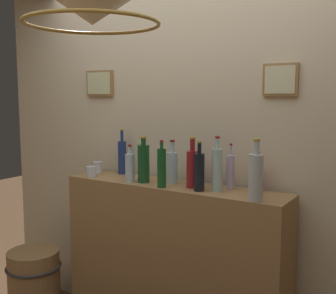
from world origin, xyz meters
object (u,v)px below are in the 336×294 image
at_px(liquor_bottle_whiskey, 122,157).
at_px(wooden_barrel, 34,285).
at_px(liquor_bottle_vodka, 256,176).
at_px(liquor_bottle_rum, 130,167).
at_px(liquor_bottle_gin, 192,168).
at_px(liquor_bottle_rye, 230,171).
at_px(liquor_bottle_brandy, 199,171).
at_px(liquor_bottle_vermouth, 195,170).
at_px(glass_tumbler_highball, 91,172).
at_px(liquor_bottle_mezcal, 217,169).
at_px(glass_tumbler_rocks, 97,167).
at_px(pendant_lamp, 92,3).
at_px(liquor_bottle_tequila, 172,166).
at_px(liquor_bottle_sherry, 258,177).
at_px(liquor_bottle_port, 162,167).
at_px(liquor_bottle_scotch, 144,163).

relative_size(liquor_bottle_whiskey, wooden_barrel, 0.61).
bearing_deg(liquor_bottle_vodka, liquor_bottle_rum, 177.73).
xyz_separation_m(liquor_bottle_rum, liquor_bottle_gin, (0.43, 0.07, 0.03)).
relative_size(liquor_bottle_rye, wooden_barrel, 0.52).
distance_m(liquor_bottle_brandy, liquor_bottle_vermouth, 0.23).
xyz_separation_m(liquor_bottle_brandy, glass_tumbler_highball, (-0.86, -0.02, -0.08)).
xyz_separation_m(liquor_bottle_whiskey, liquor_bottle_mezcal, (0.83, -0.13, 0.01)).
bearing_deg(liquor_bottle_rum, glass_tumbler_rocks, 161.25).
bearing_deg(liquor_bottle_rye, wooden_barrel, -166.93).
bearing_deg(liquor_bottle_brandy, pendant_lamp, -94.99).
relative_size(liquor_bottle_vodka, liquor_bottle_vermouth, 1.58).
height_order(liquor_bottle_vodka, liquor_bottle_tequila, liquor_bottle_vodka).
xyz_separation_m(liquor_bottle_vodka, liquor_bottle_brandy, (-0.38, 0.05, -0.02)).
bearing_deg(liquor_bottle_whiskey, liquor_bottle_brandy, -14.18).
distance_m(liquor_bottle_whiskey, glass_tumbler_highball, 0.25).
relative_size(liquor_bottle_whiskey, liquor_bottle_rye, 1.18).
distance_m(liquor_bottle_sherry, liquor_bottle_vodka, 0.26).
height_order(liquor_bottle_vermouth, glass_tumbler_rocks, liquor_bottle_vermouth).
xyz_separation_m(liquor_bottle_vermouth, liquor_bottle_mezcal, (0.23, -0.13, 0.05)).
distance_m(liquor_bottle_sherry, liquor_bottle_port, 0.59).
relative_size(liquor_bottle_mezcal, pendant_lamp, 0.53).
bearing_deg(liquor_bottle_brandy, liquor_bottle_whiskey, 165.82).
xyz_separation_m(liquor_bottle_tequila, glass_tumbler_highball, (-0.60, -0.12, -0.07)).
distance_m(liquor_bottle_rum, liquor_bottle_brandy, 0.52).
xyz_separation_m(liquor_bottle_rye, glass_tumbler_rocks, (-1.06, -0.03, -0.07)).
distance_m(liquor_bottle_port, liquor_bottle_scotch, 0.19).
relative_size(liquor_bottle_tequila, wooden_barrel, 0.52).
relative_size(liquor_bottle_sherry, liquor_bottle_tequila, 0.85).
xyz_separation_m(liquor_bottle_sherry, liquor_bottle_whiskey, (-1.04, -0.00, 0.04)).
xyz_separation_m(liquor_bottle_brandy, wooden_barrel, (-1.32, -0.18, -0.99)).
xyz_separation_m(liquor_bottle_vermouth, glass_tumbler_rocks, (-0.80, -0.06, -0.05)).
height_order(liquor_bottle_gin, glass_tumbler_highball, liquor_bottle_gin).
xyz_separation_m(liquor_bottle_whiskey, pendant_lamp, (0.67, -1.02, 0.83)).
bearing_deg(liquor_bottle_rye, liquor_bottle_mezcal, -112.54).
relative_size(liquor_bottle_rum, liquor_bottle_tequila, 0.88).
xyz_separation_m(liquor_bottle_sherry, liquor_bottle_gin, (-0.38, -0.13, 0.04)).
bearing_deg(liquor_bottle_tequila, liquor_bottle_mezcal, -7.94).
height_order(glass_tumbler_rocks, pendant_lamp, pendant_lamp).
height_order(liquor_bottle_sherry, liquor_bottle_gin, liquor_bottle_gin).
xyz_separation_m(liquor_bottle_rum, liquor_bottle_mezcal, (0.61, 0.07, 0.04)).
height_order(liquor_bottle_whiskey, liquor_bottle_vermouth, liquor_bottle_whiskey).
bearing_deg(pendant_lamp, glass_tumbler_highball, 134.13).
bearing_deg(pendant_lamp, liquor_bottle_rye, 78.27).
bearing_deg(liquor_bottle_brandy, liquor_bottle_vermouth, 125.98).
distance_m(liquor_bottle_port, liquor_bottle_tequila, 0.15).
distance_m(liquor_bottle_rum, glass_tumbler_highball, 0.35).
distance_m(liquor_bottle_tequila, liquor_bottle_scotch, 0.19).
bearing_deg(liquor_bottle_port, liquor_bottle_whiskey, 155.44).
bearing_deg(liquor_bottle_mezcal, liquor_bottle_rye, 67.46).
bearing_deg(liquor_bottle_rye, liquor_bottle_whiskey, 178.10).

